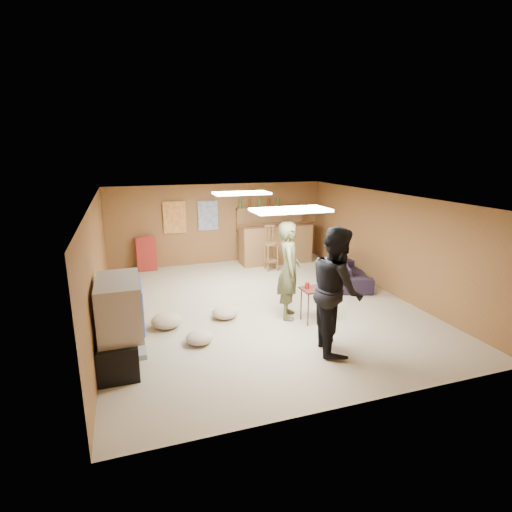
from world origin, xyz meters
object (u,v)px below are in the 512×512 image
object	(u,v)px
sofa	(351,272)
tray_table	(314,305)
person_olive	(289,270)
person_black	(336,290)
tv_body	(119,306)
bar_counter	(276,244)

from	to	relation	value
sofa	tray_table	xyz separation A→B (m)	(-1.85, -1.74, 0.06)
person_olive	tray_table	size ratio (longest dim) A/B	2.85
person_olive	person_black	bearing A→B (deg)	-151.42
tv_body	person_black	xyz separation A→B (m)	(3.19, -0.60, 0.09)
bar_counter	person_olive	distance (m)	3.85
bar_counter	person_olive	xyz separation A→B (m)	(-1.15, -3.65, 0.37)
tv_body	bar_counter	world-z (taller)	tv_body
bar_counter	person_olive	world-z (taller)	person_olive
bar_counter	tray_table	world-z (taller)	bar_counter
tv_body	sofa	size ratio (longest dim) A/B	0.62
tv_body	bar_counter	bearing A→B (deg)	47.00
person_black	tray_table	world-z (taller)	person_black
person_olive	person_black	size ratio (longest dim) A/B	0.93
tv_body	sofa	xyz separation A→B (m)	(5.21, 2.18, -0.64)
person_olive	tray_table	world-z (taller)	person_olive
sofa	tv_body	bearing A→B (deg)	134.28
sofa	bar_counter	bearing A→B (deg)	46.68
person_black	sofa	xyz separation A→B (m)	(2.02, 2.78, -0.73)
person_black	tray_table	xyz separation A→B (m)	(0.18, 1.05, -0.67)
bar_counter	sofa	bearing A→B (deg)	-64.88
person_olive	person_black	world-z (taller)	person_black
tv_body	bar_counter	size ratio (longest dim) A/B	0.55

